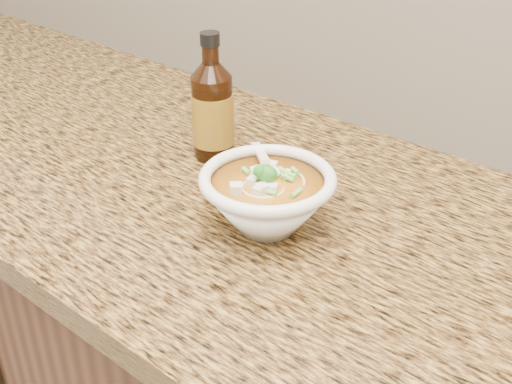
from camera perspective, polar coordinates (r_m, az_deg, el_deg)
The scene contains 3 objects.
counter_slab at distance 0.88m, azimuth 10.66°, elevation -5.66°, with size 4.00×0.68×0.04m, color olive.
soup_bowl at distance 0.87m, azimuth 1.00°, elevation -0.67°, with size 0.19×0.19×0.10m.
hot_sauce_bottle at distance 1.05m, azimuth -3.88°, elevation 7.16°, with size 0.08×0.08×0.21m.
Camera 1 is at (0.32, 1.03, 1.39)m, focal length 45.00 mm.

